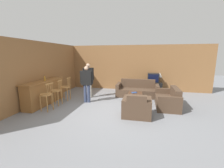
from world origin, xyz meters
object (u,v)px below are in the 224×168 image
Objects in this scene: couch_far at (137,90)px; coffee_table at (135,95)px; loveseat_right at (168,100)px; bar_chair_near at (47,96)px; person_by_window at (88,78)px; book_on_table at (134,93)px; table_lamp at (160,75)px; tv_unit at (153,87)px; tv at (153,78)px; bottle at (45,78)px; bar_chair_far at (66,88)px; bar_chair_mid at (57,92)px; armchair_near at (137,108)px; person_by_counter at (87,82)px.

couch_far is 1.24m from coffee_table.
couch_far is 1.35× the size of loveseat_right.
person_by_window is at bearing 66.18° from bar_chair_near.
table_lamp is (1.21, 2.11, 0.50)m from book_on_table.
tv_unit is at bearing 30.07° from person_by_window.
tv_unit is 0.53m from tv.
couch_far is 1.65m from table_lamp.
bottle reaches higher than tv_unit.
coffee_table is at bearing -117.75° from table_lamp.
bar_chair_far reaches higher than coffee_table.
tv is (0.83, 2.23, 0.45)m from coffee_table.
bar_chair_mid reaches higher than armchair_near.
person_by_window is at bearing 170.25° from loveseat_right.
bar_chair_mid is 3.79m from couch_far.
bar_chair_near is 0.63× the size of person_by_window.
bar_chair_far is at bearing -150.93° from table_lamp.
tv_unit is 0.75m from table_lamp.
armchair_near is 3.48× the size of book_on_table.
tv_unit is at bearing 101.39° from loveseat_right.
bar_chair_mid is 5.30m from table_lamp.
couch_far is 2.57m from armchair_near.
bar_chair_far reaches higher than book_on_table.
tv reaches higher than armchair_near.
tv_unit is 1.83× the size of table_lamp.
bar_chair_far is at bearing -177.29° from coffee_table.
bar_chair_far is 3.08m from book_on_table.
book_on_table is (-0.19, 1.46, 0.16)m from armchair_near.
table_lamp is at bearing 0.00° from tv_unit.
couch_far is at bearing -138.70° from table_lamp.
coffee_table is at bearing 6.88° from person_by_counter.
bar_chair_mid is 1.09× the size of tv_unit.
loveseat_right is 1.32m from coffee_table.
bar_chair_mid is at bearing -2.51° from bottle.
loveseat_right is 5.05m from bottle.
bar_chair_near is 1.75× the size of tv.
person_by_counter is at bearing 50.11° from bar_chair_near.
couch_far is at bearing 18.86° from person_by_window.
tv_unit is at bearing 38.25° from bar_chair_mid.
table_lamp is 0.32× the size of person_by_window.
tv reaches higher than bar_chair_far.
book_on_table is (3.06, 0.27, -0.11)m from bar_chair_far.
couch_far is 1.30× the size of person_by_counter.
book_on_table is at bearing 28.03° from bar_chair_near.
couch_far is (3.14, 1.38, -0.27)m from bar_chair_far.
armchair_near reaches higher than book_on_table.
bar_chair_near reaches higher than coffee_table.
bottle is at bearing -159.19° from person_by_counter.
couch_far reaches higher than loveseat_right.
person_by_counter is (-3.22, -2.48, -0.07)m from table_lamp.
loveseat_right reaches higher than book_on_table.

